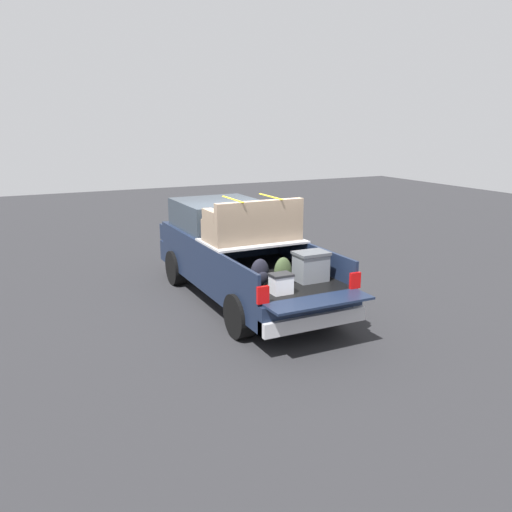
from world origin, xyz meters
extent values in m
plane|color=#262628|center=(0.00, 0.00, 0.00)|extent=(40.00, 40.00, 0.00)
cube|color=#162138|center=(0.00, 0.00, 0.61)|extent=(5.50, 1.92, 0.48)
cube|color=black|center=(-1.20, 0.00, 0.87)|extent=(2.80, 1.80, 0.04)
cube|color=#162138|center=(-1.20, 0.93, 1.10)|extent=(2.80, 0.06, 0.50)
cube|color=#162138|center=(-1.20, -0.93, 1.10)|extent=(2.80, 0.06, 0.50)
cube|color=#162138|center=(0.17, 0.00, 1.10)|extent=(0.06, 1.80, 0.50)
cube|color=#162138|center=(-2.88, 0.00, 0.87)|extent=(0.55, 1.80, 0.04)
cube|color=#B2B2B7|center=(-0.43, 0.00, 1.37)|extent=(1.25, 1.92, 0.04)
cube|color=#162138|center=(1.35, 0.00, 1.10)|extent=(2.30, 1.92, 0.50)
cube|color=#2D3842|center=(1.25, 0.00, 1.65)|extent=(1.94, 1.76, 0.60)
cube|color=#162138|center=(2.70, 0.00, 1.04)|extent=(0.40, 1.82, 0.38)
cube|color=#B2B2B7|center=(-2.72, 0.00, 0.49)|extent=(0.24, 1.92, 0.24)
cube|color=red|center=(-2.62, 0.88, 1.03)|extent=(0.06, 0.20, 0.28)
cube|color=red|center=(-2.62, -0.88, 1.03)|extent=(0.06, 0.20, 0.28)
cylinder|color=black|center=(1.75, 0.88, 0.39)|extent=(0.79, 0.30, 0.79)
cylinder|color=black|center=(1.75, -0.88, 0.39)|extent=(0.79, 0.30, 0.79)
cylinder|color=black|center=(-1.75, 0.88, 0.39)|extent=(0.79, 0.30, 0.79)
cylinder|color=black|center=(-1.75, -0.88, 0.39)|extent=(0.79, 0.30, 0.79)
cube|color=slate|center=(-1.90, -0.45, 1.13)|extent=(0.40, 0.55, 0.48)
cube|color=#505359|center=(-1.90, -0.45, 1.39)|extent=(0.44, 0.59, 0.05)
ellipsoid|color=#384728|center=(-1.94, 0.15, 1.14)|extent=(0.20, 0.33, 0.51)
ellipsoid|color=#384728|center=(-2.05, 0.15, 1.07)|extent=(0.09, 0.23, 0.22)
ellipsoid|color=black|center=(-1.75, 0.50, 1.13)|extent=(0.20, 0.34, 0.48)
ellipsoid|color=black|center=(-1.86, 0.50, 1.06)|extent=(0.09, 0.24, 0.21)
cube|color=white|center=(-2.30, 0.38, 1.04)|extent=(0.26, 0.34, 0.30)
cube|color=#262628|center=(-2.30, 0.38, 1.21)|extent=(0.28, 0.36, 0.04)
cube|color=#84705B|center=(-0.43, 0.00, 1.60)|extent=(0.86, 1.81, 0.42)
cube|color=#84705B|center=(-0.77, 0.00, 2.01)|extent=(0.16, 1.81, 0.40)
cube|color=#84705B|center=(-0.38, 0.81, 1.92)|extent=(0.62, 0.20, 0.22)
cube|color=#84705B|center=(-0.38, -0.81, 1.92)|extent=(0.62, 0.20, 0.22)
cube|color=yellow|center=(-0.43, 0.41, 2.22)|extent=(0.96, 0.03, 0.02)
cube|color=yellow|center=(-0.43, -0.41, 2.22)|extent=(0.96, 0.03, 0.02)
camera|label=1|loc=(-9.60, 4.45, 3.64)|focal=37.21mm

